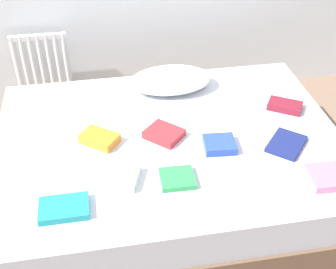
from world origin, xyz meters
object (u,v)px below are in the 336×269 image
at_px(textbook_orange, 100,139).
at_px(textbook_navy, 286,144).
at_px(pillow, 170,80).
at_px(textbook_blue, 219,145).
at_px(textbook_white, 115,177).
at_px(textbook_red, 164,134).
at_px(bed, 169,170).
at_px(textbook_teal, 64,208).
at_px(textbook_green, 177,178).
at_px(radiator, 43,67).
at_px(textbook_pink, 328,177).
at_px(textbook_maroon, 285,106).

distance_m(textbook_orange, textbook_navy, 1.04).
distance_m(pillow, textbook_blue, 0.67).
height_order(textbook_white, textbook_red, textbook_white).
xyz_separation_m(textbook_navy, textbook_red, (-0.66, 0.20, 0.01)).
height_order(bed, textbook_teal, textbook_teal).
bearing_deg(textbook_orange, textbook_navy, 26.26).
height_order(textbook_white, textbook_navy, textbook_white).
height_order(bed, textbook_green, textbook_green).
distance_m(radiator, pillow, 1.13).
bearing_deg(textbook_pink, radiator, 134.92).
height_order(radiator, textbook_pink, radiator).
xyz_separation_m(bed, textbook_maroon, (0.76, 0.16, 0.27)).
bearing_deg(textbook_green, pillow, 83.74).
xyz_separation_m(radiator, textbook_red, (0.75, -1.19, 0.14)).
height_order(bed, textbook_blue, textbook_blue).
bearing_deg(textbook_orange, bed, 35.01).
height_order(pillow, textbook_pink, pillow).
relative_size(bed, textbook_green, 11.62).
xyz_separation_m(textbook_blue, textbook_teal, (-0.84, -0.33, -0.00)).
xyz_separation_m(textbook_orange, textbook_teal, (-0.19, -0.50, -0.01)).
xyz_separation_m(bed, textbook_blue, (0.25, -0.14, 0.28)).
bearing_deg(pillow, textbook_teal, -124.72).
height_order(bed, textbook_orange, textbook_orange).
bearing_deg(textbook_red, textbook_green, -45.56).
height_order(textbook_orange, textbook_blue, textbook_orange).
bearing_deg(textbook_orange, textbook_pink, 13.47).
relative_size(textbook_navy, textbook_teal, 0.99).
height_order(bed, textbook_white, textbook_white).
relative_size(textbook_green, textbook_blue, 1.00).
distance_m(bed, textbook_blue, 0.40).
relative_size(textbook_navy, textbook_maroon, 1.14).
bearing_deg(bed, radiator, 123.04).
xyz_separation_m(textbook_white, textbook_teal, (-0.25, -0.17, -0.00)).
height_order(textbook_red, textbook_teal, textbook_red).
bearing_deg(textbook_navy, textbook_blue, 123.84).
height_order(textbook_maroon, textbook_blue, textbook_blue).
height_order(textbook_green, textbook_blue, textbook_blue).
bearing_deg(textbook_teal, bed, 39.36).
relative_size(bed, textbook_orange, 9.88).
height_order(pillow, textbook_green, pillow).
bearing_deg(textbook_maroon, radiator, 178.06).
xyz_separation_m(textbook_pink, textbook_navy, (-0.10, 0.30, -0.01)).
height_order(textbook_blue, textbook_teal, textbook_blue).
bearing_deg(pillow, textbook_green, -98.05).
bearing_deg(textbook_teal, textbook_maroon, 25.70).
bearing_deg(textbook_green, textbook_maroon, 35.77).
height_order(textbook_maroon, textbook_red, textbook_red).
relative_size(textbook_navy, textbook_red, 1.18).
height_order(radiator, textbook_navy, radiator).
height_order(textbook_orange, textbook_navy, textbook_orange).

